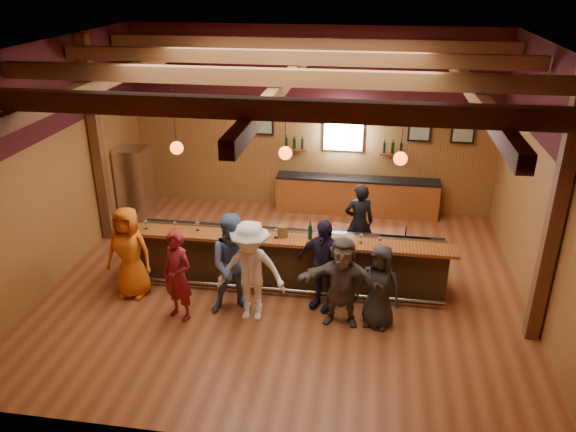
{
  "coord_description": "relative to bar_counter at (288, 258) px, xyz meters",
  "views": [
    {
      "loc": [
        1.5,
        -9.37,
        5.73
      ],
      "look_at": [
        0.0,
        0.3,
        1.35
      ],
      "focal_mm": 35.0,
      "sensor_mm": 36.0,
      "label": 1
    }
  ],
  "objects": [
    {
      "name": "framed_pictures",
      "position": [
        1.65,
        3.79,
        1.58
      ],
      "size": [
        5.35,
        0.05,
        0.45
      ],
      "color": "black",
      "rests_on": "room"
    },
    {
      "name": "wine_shelves",
      "position": [
        0.78,
        3.73,
        1.1
      ],
      "size": [
        3.0,
        0.18,
        0.3
      ],
      "color": "brown",
      "rests_on": "room"
    },
    {
      "name": "bottle_a",
      "position": [
        0.46,
        -0.28,
        0.73
      ],
      "size": [
        0.08,
        0.08,
        0.35
      ],
      "color": "black",
      "rests_on": "bar_counter"
    },
    {
      "name": "room",
      "position": [
        -0.02,
        -0.09,
        2.69
      ],
      "size": [
        9.04,
        9.0,
        4.52
      ],
      "color": "brown",
      "rests_on": "ground"
    },
    {
      "name": "glass_f",
      "position": [
        0.74,
        -0.29,
        0.7
      ],
      "size": [
        0.07,
        0.07,
        0.16
      ],
      "color": "silver",
      "rests_on": "bar_counter"
    },
    {
      "name": "window",
      "position": [
        0.78,
        3.8,
        1.53
      ],
      "size": [
        0.95,
        0.09,
        0.95
      ],
      "color": "silver",
      "rests_on": "room"
    },
    {
      "name": "customer_white",
      "position": [
        -0.44,
        -1.32,
        0.41
      ],
      "size": [
        1.2,
        0.69,
        1.86
      ],
      "primitive_type": "imported",
      "rotation": [
        0.0,
        0.0,
        0.0
      ],
      "color": "white",
      "rests_on": "ground"
    },
    {
      "name": "glass_h",
      "position": [
        1.73,
        -0.36,
        0.71
      ],
      "size": [
        0.08,
        0.08,
        0.17
      ],
      "color": "silver",
      "rests_on": "bar_counter"
    },
    {
      "name": "ice_bucket",
      "position": [
        -0.06,
        -0.26,
        0.7
      ],
      "size": [
        0.2,
        0.2,
        0.22
      ],
      "primitive_type": "cylinder",
      "color": "brown",
      "rests_on": "bar_counter"
    },
    {
      "name": "glass_d",
      "position": [
        -0.93,
        -0.4,
        0.71
      ],
      "size": [
        0.08,
        0.08,
        0.17
      ],
      "color": "silver",
      "rests_on": "bar_counter"
    },
    {
      "name": "glass_b",
      "position": [
        -2.13,
        -0.29,
        0.72
      ],
      "size": [
        0.08,
        0.08,
        0.18
      ],
      "color": "silver",
      "rests_on": "bar_counter"
    },
    {
      "name": "stainless_fridge",
      "position": [
        -4.12,
        2.45,
        0.38
      ],
      "size": [
        0.7,
        0.7,
        1.8
      ],
      "primitive_type": "cube",
      "color": "silver",
      "rests_on": "ground"
    },
    {
      "name": "glass_a",
      "position": [
        -2.7,
        -0.33,
        0.72
      ],
      "size": [
        0.08,
        0.08,
        0.19
      ],
      "color": "silver",
      "rests_on": "bar_counter"
    },
    {
      "name": "customer_orange",
      "position": [
        -2.82,
        -0.91,
        0.37
      ],
      "size": [
        0.9,
        0.61,
        1.78
      ],
      "primitive_type": "imported",
      "rotation": [
        0.0,
        0.0,
        -0.05
      ],
      "color": "#D35D13",
      "rests_on": "ground"
    },
    {
      "name": "customer_brown",
      "position": [
        1.13,
        -1.23,
        0.3
      ],
      "size": [
        1.53,
        0.53,
        1.64
      ],
      "primitive_type": "imported",
      "rotation": [
        0.0,
        0.0,
        -0.03
      ],
      "color": "#564D44",
      "rests_on": "ground"
    },
    {
      "name": "glass_e",
      "position": [
        -0.17,
        -0.34,
        0.73
      ],
      "size": [
        0.09,
        0.09,
        0.19
      ],
      "color": "silver",
      "rests_on": "bar_counter"
    },
    {
      "name": "customer_redvest",
      "position": [
        -1.69,
        -1.51,
        0.32
      ],
      "size": [
        0.73,
        0.62,
        1.68
      ],
      "primitive_type": "imported",
      "rotation": [
        0.0,
        0.0,
        -0.43
      ],
      "color": "maroon",
      "rests_on": "ground"
    },
    {
      "name": "customer_dark",
      "position": [
        1.76,
        -1.21,
        0.24
      ],
      "size": [
        0.85,
        0.67,
        1.53
      ],
      "primitive_type": "imported",
      "rotation": [
        0.0,
        0.0,
        -0.27
      ],
      "color": "#252628",
      "rests_on": "ground"
    },
    {
      "name": "back_bar_cabinet",
      "position": [
        1.18,
        3.57,
        -0.05
      ],
      "size": [
        4.0,
        0.52,
        0.95
      ],
      "color": "brown",
      "rests_on": "ground"
    },
    {
      "name": "bar_counter",
      "position": [
        0.0,
        0.0,
        0.0
      ],
      "size": [
        6.3,
        1.07,
        1.11
      ],
      "color": "black",
      "rests_on": "ground"
    },
    {
      "name": "customer_navy",
      "position": [
        0.76,
        -0.8,
        0.35
      ],
      "size": [
        1.11,
        0.83,
        1.75
      ],
      "primitive_type": "imported",
      "rotation": [
        0.0,
        0.0,
        -0.45
      ],
      "color": "#1D1933",
      "rests_on": "ground"
    },
    {
      "name": "pendant_lights",
      "position": [
        -0.02,
        -0.15,
        2.19
      ],
      "size": [
        4.24,
        0.24,
        1.37
      ],
      "color": "black",
      "rests_on": "room"
    },
    {
      "name": "customer_denim",
      "position": [
        -0.76,
        -1.14,
        0.42
      ],
      "size": [
        1.08,
        0.95,
        1.89
      ],
      "primitive_type": "imported",
      "rotation": [
        0.0,
        0.0,
        0.29
      ],
      "color": "#4C6899",
      "rests_on": "ground"
    },
    {
      "name": "glass_c",
      "position": [
        -1.7,
        -0.25,
        0.72
      ],
      "size": [
        0.08,
        0.08,
        0.18
      ],
      "color": "silver",
      "rests_on": "bar_counter"
    },
    {
      "name": "glass_g",
      "position": [
        1.4,
        -0.3,
        0.72
      ],
      "size": [
        0.08,
        0.08,
        0.18
      ],
      "color": "silver",
      "rests_on": "bar_counter"
    },
    {
      "name": "bartender",
      "position": [
        1.32,
        1.17,
        0.32
      ],
      "size": [
        0.68,
        0.52,
        1.69
      ],
      "primitive_type": "imported",
      "rotation": [
        0.0,
        0.0,
        3.34
      ],
      "color": "black",
      "rests_on": "ground"
    },
    {
      "name": "bottle_b",
      "position": [
        0.67,
        -0.26,
        0.72
      ],
      "size": [
        0.07,
        0.07,
        0.33
      ],
      "color": "black",
      "rests_on": "bar_counter"
    }
  ]
}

